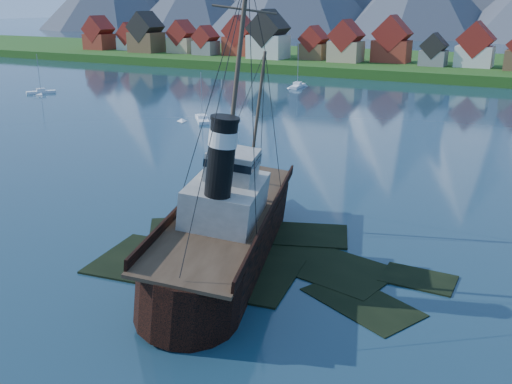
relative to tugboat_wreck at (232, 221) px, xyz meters
The scene contains 9 objects.
ground 4.20m from the tugboat_wreck, 55.23° to the right, with size 1400.00×1400.00×0.00m, color #183343.
shoal 4.88m from the tugboat_wreck, ahead, with size 31.71×21.24×1.14m.
shore_bank 167.86m from the tugboat_wreck, 89.48° to the left, with size 600.00×80.00×3.20m, color #1B4313.
seawall 129.87m from the tugboat_wreck, 89.33° to the left, with size 600.00×2.50×2.00m, color #3F3D38.
town 153.41m from the tugboat_wreck, 101.90° to the left, with size 250.96×16.69×17.30m.
tugboat_wreck is the anchor object (origin of this frame).
sailboat_a 63.44m from the tugboat_wreck, 125.66° to the left, with size 6.73×7.63×9.98m.
sailboat_b 112.26m from the tugboat_wreck, 146.32° to the left, with size 5.66×6.82×10.35m.
sailboat_f 110.39m from the tugboat_wreck, 110.87° to the left, with size 3.16×8.83×12.04m.
Camera 1 is at (23.21, -39.74, 22.25)m, focal length 40.00 mm.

